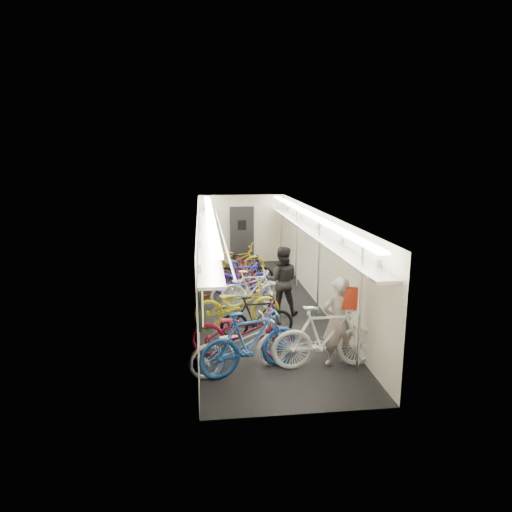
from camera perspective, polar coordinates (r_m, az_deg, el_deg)
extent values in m
plane|color=black|center=(11.63, 0.43, -6.27)|extent=(10.00, 10.00, 0.00)
plane|color=white|center=(11.10, 0.45, 5.56)|extent=(10.00, 10.00, 0.00)
plane|color=beige|center=(11.22, -7.19, -0.69)|extent=(0.00, 10.00, 10.00)
plane|color=beige|center=(11.58, 7.82, -0.29)|extent=(0.00, 10.00, 10.00)
plane|color=beige|center=(16.19, -1.80, 3.41)|extent=(3.00, 0.00, 3.00)
plane|color=beige|center=(6.59, 6.02, -10.11)|extent=(3.00, 0.00, 3.00)
cube|color=black|center=(8.11, -6.99, -5.40)|extent=(0.06, 1.10, 0.80)
cube|color=#90BB52|center=(8.11, -6.71, -5.39)|extent=(0.02, 0.96, 0.66)
cube|color=black|center=(10.23, -6.99, -1.66)|extent=(0.06, 1.10, 0.80)
cube|color=#90BB52|center=(10.23, -6.77, -1.66)|extent=(0.02, 0.96, 0.66)
cube|color=black|center=(12.38, -6.99, 0.78)|extent=(0.06, 1.10, 0.80)
cube|color=#90BB52|center=(12.38, -6.80, 0.79)|extent=(0.02, 0.96, 0.66)
cube|color=black|center=(14.54, -6.99, 2.50)|extent=(0.06, 1.10, 0.80)
cube|color=#90BB52|center=(14.54, -6.83, 2.51)|extent=(0.02, 0.96, 0.66)
cube|color=yellow|center=(9.15, -6.94, -3.01)|extent=(0.02, 0.22, 0.30)
cube|color=yellow|center=(11.29, -6.94, -0.08)|extent=(0.02, 0.22, 0.30)
cube|color=yellow|center=(13.45, -6.95, 1.92)|extent=(0.02, 0.22, 0.30)
cube|color=black|center=(16.16, -1.78, 2.68)|extent=(0.85, 0.08, 2.00)
cube|color=#999BA0|center=(11.08, -6.15, 2.97)|extent=(0.40, 9.70, 0.05)
cube|color=#999BA0|center=(11.40, 6.85, 3.21)|extent=(0.40, 9.70, 0.05)
cylinder|color=silver|center=(11.07, -4.45, 3.52)|extent=(0.04, 9.70, 0.04)
cylinder|color=silver|center=(11.31, 5.24, 3.69)|extent=(0.04, 9.70, 0.04)
cube|color=white|center=(11.02, -5.78, 5.13)|extent=(0.18, 9.60, 0.04)
cube|color=white|center=(11.32, 6.51, 5.31)|extent=(0.18, 9.60, 0.04)
cylinder|color=silver|center=(8.01, 12.91, -6.24)|extent=(0.05, 0.05, 2.38)
cylinder|color=silver|center=(10.58, 7.86, -1.50)|extent=(0.05, 0.05, 2.38)
cylinder|color=silver|center=(12.95, 5.09, 1.12)|extent=(0.05, 0.05, 2.38)
cylinder|color=silver|center=(15.37, 3.18, 2.92)|extent=(0.05, 0.05, 2.38)
imported|color=silver|center=(8.08, -1.99, -11.16)|extent=(1.97, 1.17, 0.98)
imported|color=#1A4B9E|center=(8.02, -0.62, -10.65)|extent=(1.99, 1.15, 1.15)
imported|color=maroon|center=(8.60, -1.71, -9.41)|extent=(2.09, 1.13, 1.04)
imported|color=black|center=(9.48, 0.12, -7.67)|extent=(1.57, 0.54, 0.93)
imported|color=gold|center=(10.17, -2.38, -6.04)|extent=(1.98, 0.85, 1.01)
imported|color=white|center=(11.42, -0.42, -4.10)|extent=(1.59, 0.47, 0.96)
imported|color=silver|center=(11.51, -1.21, -3.97)|extent=(1.90, 0.90, 0.96)
imported|color=#201BA2|center=(12.39, -1.64, -2.75)|extent=(1.63, 0.50, 0.97)
imported|color=maroon|center=(12.49, -3.77, -2.67)|extent=(1.94, 1.27, 0.96)
imported|color=black|center=(12.99, -1.43, -1.95)|extent=(1.72, 0.63, 1.01)
imported|color=gold|center=(14.59, -2.62, -0.38)|extent=(2.02, 1.19, 1.00)
imported|color=white|center=(8.29, 8.70, -9.96)|extent=(1.96, 0.59, 1.17)
imported|color=gray|center=(8.37, 10.17, -8.05)|extent=(0.66, 0.49, 1.65)
imported|color=black|center=(10.84, 3.25, -3.10)|extent=(0.92, 0.78, 1.66)
cube|color=#A82510|center=(8.18, 11.66, -5.19)|extent=(0.29, 0.24, 0.38)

